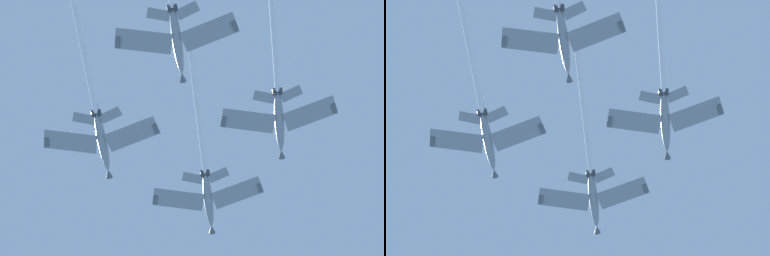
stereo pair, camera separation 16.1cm
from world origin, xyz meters
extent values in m
ellipsoid|color=gray|center=(26.58, 18.02, 149.80)|extent=(4.06, 11.71, 5.74)
cone|color=#595E60|center=(27.92, 24.09, 152.30)|extent=(1.59, 2.14, 1.71)
ellipsoid|color=black|center=(26.95, 19.70, 151.14)|extent=(1.61, 3.08, 1.88)
cube|color=gray|center=(21.26, 18.46, 149.41)|extent=(9.09, 3.67, 1.53)
cube|color=#595E60|center=(17.18, 19.03, 149.41)|extent=(0.75, 1.73, 0.78)
cube|color=gray|center=(31.61, 16.19, 149.41)|extent=(9.58, 7.06, 1.53)
cube|color=#595E60|center=(35.55, 15.00, 149.41)|extent=(1.39, 1.85, 0.78)
cube|color=gray|center=(23.36, 13.97, 147.93)|extent=(3.75, 2.07, 0.82)
cube|color=gray|center=(27.82, 13.00, 147.93)|extent=(3.98, 3.31, 0.82)
cube|color=#595E60|center=(25.52, 13.16, 149.31)|extent=(0.88, 3.23, 3.49)
cylinder|color=#38383D|center=(25.00, 12.89, 147.54)|extent=(1.04, 1.37, 1.12)
cylinder|color=#38383D|center=(25.88, 12.70, 147.54)|extent=(1.04, 1.37, 1.12)
cylinder|color=white|center=(22.86, 1.05, 142.71)|extent=(5.86, 23.56, 10.21)
ellipsoid|color=gray|center=(7.30, 8.43, 144.64)|extent=(4.14, 11.65, 5.93)
cone|color=#595E60|center=(8.68, 14.44, 147.25)|extent=(1.60, 2.16, 1.73)
ellipsoid|color=black|center=(7.68, 10.09, 146.01)|extent=(1.63, 3.08, 1.92)
cube|color=gray|center=(1.98, 8.93, 144.23)|extent=(9.06, 3.57, 1.59)
cube|color=#595E60|center=(-2.09, 9.53, 144.23)|extent=(0.73, 1.72, 0.81)
cube|color=gray|center=(12.31, 6.57, 144.23)|extent=(9.56, 7.10, 1.59)
cube|color=#595E60|center=(16.24, 5.34, 144.23)|extent=(1.39, 1.84, 0.81)
cube|color=gray|center=(4.05, 4.45, 142.69)|extent=(3.74, 2.03, 0.85)
cube|color=gray|center=(8.50, 3.43, 142.69)|extent=(3.97, 3.32, 0.85)
cube|color=#595E60|center=(6.20, 3.59, 144.05)|extent=(0.91, 3.26, 3.51)
cylinder|color=#38383D|center=(5.68, 3.36, 142.28)|extent=(1.05, 1.38, 1.13)
cylinder|color=#38383D|center=(6.56, 3.16, 142.28)|extent=(1.05, 1.38, 1.13)
cylinder|color=white|center=(3.70, -7.33, 137.68)|extent=(5.70, 21.36, 9.85)
ellipsoid|color=gray|center=(36.91, 1.82, 144.31)|extent=(4.09, 11.71, 5.75)
cone|color=#595E60|center=(38.27, 7.89, 146.81)|extent=(1.59, 2.15, 1.71)
ellipsoid|color=black|center=(37.29, 3.50, 145.65)|extent=(1.61, 3.08, 1.88)
cube|color=gray|center=(31.59, 2.29, 143.92)|extent=(9.08, 3.64, 1.53)
cube|color=#595E60|center=(27.52, 2.86, 143.92)|extent=(0.74, 1.73, 0.78)
cube|color=gray|center=(41.93, -0.02, 143.92)|extent=(9.58, 7.08, 1.53)
cube|color=#595E60|center=(45.87, -1.23, 143.92)|extent=(1.39, 1.85, 0.78)
cube|color=gray|center=(33.68, -2.21, 142.44)|extent=(3.75, 2.06, 0.82)
cube|color=gray|center=(38.13, -3.20, 142.44)|extent=(3.98, 3.32, 0.82)
cube|color=#595E60|center=(35.83, -3.03, 143.81)|extent=(0.89, 3.23, 3.49)
cylinder|color=#38383D|center=(35.31, -3.29, 142.05)|extent=(1.05, 1.37, 1.12)
cylinder|color=#38383D|center=(36.19, -3.49, 142.05)|extent=(1.05, 1.37, 1.12)
cylinder|color=white|center=(33.20, -14.84, 137.32)|extent=(5.88, 23.01, 10.06)
ellipsoid|color=gray|center=(18.44, -10.34, 137.72)|extent=(4.24, 11.58, 6.11)
cone|color=#595E60|center=(19.87, -4.38, 140.44)|extent=(1.62, 2.17, 1.75)
ellipsoid|color=black|center=(18.83, -8.71, 139.12)|extent=(1.65, 3.08, 1.96)
cube|color=gray|center=(13.13, -9.78, 137.31)|extent=(9.03, 3.46, 1.64)
cube|color=#595E60|center=(9.06, -9.14, 137.29)|extent=(0.72, 1.70, 0.84)
cube|color=gray|center=(23.43, -12.25, 137.31)|extent=(9.54, 7.14, 1.64)
cube|color=#595E60|center=(27.35, -13.52, 137.29)|extent=(1.40, 1.83, 0.84)
cube|color=gray|center=(15.16, -14.26, 135.70)|extent=(3.72, 1.99, 0.88)
cube|color=gray|center=(19.59, -15.32, 135.70)|extent=(3.96, 3.34, 0.88)
cube|color=#595E60|center=(17.29, -15.16, 137.06)|extent=(0.95, 3.28, 3.53)
cylinder|color=#38383D|center=(16.78, -15.35, 135.28)|extent=(1.07, 1.39, 1.14)
cylinder|color=#38383D|center=(17.65, -15.56, 135.28)|extent=(1.07, 1.39, 1.14)
camera|label=1|loc=(19.94, -19.04, 1.75)|focal=79.81mm
camera|label=2|loc=(19.78, -19.02, 1.75)|focal=79.81mm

